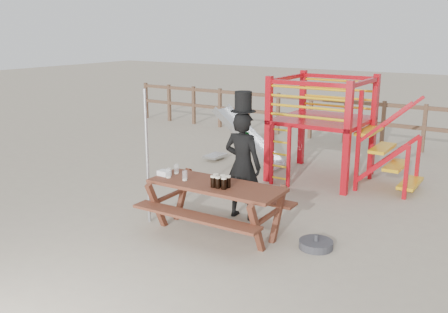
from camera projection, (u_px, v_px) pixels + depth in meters
ground at (215, 234)px, 7.47m from camera, size 60.00×60.00×0.00m
back_fence at (364, 117)px, 12.99m from camera, size 15.09×0.09×1.20m
playground_fort at (318, 126)px, 10.06m from camera, size 4.71×1.84×2.10m
picnic_table at (216, 202)px, 7.36m from camera, size 2.04×1.43×0.78m
man_with_hat at (243, 163)px, 7.90m from camera, size 0.64×0.43×2.05m
metal_pole at (147, 157)px, 7.68m from camera, size 0.05×0.05×2.11m
parasol_base at (316, 244)px, 6.97m from camera, size 0.48×0.48×0.20m
paper_bag at (164, 173)px, 7.69m from camera, size 0.18×0.14×0.08m
stout_pints at (220, 181)px, 7.11m from camera, size 0.28×0.19×0.17m
empty_glasses at (177, 173)px, 7.59m from camera, size 0.41×0.32×0.15m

